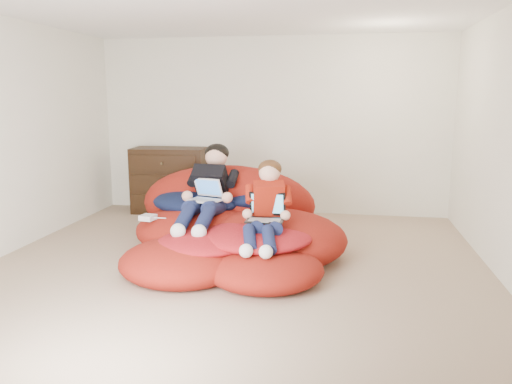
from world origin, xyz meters
name	(u,v)px	position (x,y,z in m)	size (l,w,h in m)	color
room_shell	(234,246)	(0.00, 0.00, 0.22)	(5.10, 5.10, 2.77)	tan
dresser	(170,180)	(-1.45, 2.22, 0.47)	(1.08, 0.62, 0.94)	black
beanbag_pile	(231,228)	(-0.13, 0.48, 0.27)	(2.48, 2.44, 0.95)	#A01C12
cream_pillow	(193,184)	(-0.77, 1.17, 0.62)	(0.47, 0.30, 0.30)	white
older_boy	(209,186)	(-0.39, 0.55, 0.71)	(0.39, 1.33, 0.81)	black
younger_boy	(266,205)	(0.32, 0.01, 0.65)	(0.39, 0.97, 0.76)	#A61F0E
laptop_white	(206,194)	(-0.39, 0.43, 0.64)	(0.37, 0.40, 0.22)	white
laptop_black	(266,213)	(0.32, 0.00, 0.57)	(0.36, 0.32, 0.26)	black
power_adapter	(148,217)	(-0.97, 0.20, 0.42)	(0.14, 0.14, 0.05)	white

